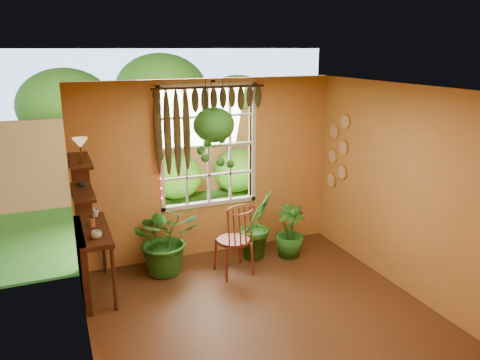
% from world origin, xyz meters
% --- Properties ---
extents(floor, '(4.50, 4.50, 0.00)m').
position_xyz_m(floor, '(0.00, 0.00, 0.00)').
color(floor, '#522A17').
rests_on(floor, ground).
extents(ceiling, '(4.50, 4.50, 0.00)m').
position_xyz_m(ceiling, '(0.00, 0.00, 2.70)').
color(ceiling, white).
rests_on(ceiling, wall_back).
extents(wall_back, '(4.00, 0.00, 4.00)m').
position_xyz_m(wall_back, '(0.00, 2.25, 1.35)').
color(wall_back, '#D38648').
rests_on(wall_back, floor).
extents(wall_left, '(0.00, 4.50, 4.50)m').
position_xyz_m(wall_left, '(-2.00, 0.00, 1.35)').
color(wall_left, '#D38648').
rests_on(wall_left, floor).
extents(wall_right, '(0.00, 4.50, 4.50)m').
position_xyz_m(wall_right, '(2.00, 0.00, 1.35)').
color(wall_right, '#D38648').
rests_on(wall_right, floor).
extents(window, '(1.52, 0.10, 1.86)m').
position_xyz_m(window, '(0.00, 2.28, 1.70)').
color(window, silver).
rests_on(window, wall_back).
extents(valance_vine, '(1.70, 0.12, 1.10)m').
position_xyz_m(valance_vine, '(-0.08, 2.16, 2.28)').
color(valance_vine, '#371C0F').
rests_on(valance_vine, window).
extents(string_lights, '(0.03, 0.03, 1.54)m').
position_xyz_m(string_lights, '(-0.76, 2.19, 1.75)').
color(string_lights, '#FF2633').
rests_on(string_lights, window).
extents(wall_plates, '(0.04, 0.32, 1.10)m').
position_xyz_m(wall_plates, '(1.98, 1.79, 1.55)').
color(wall_plates, '#FAF1CC').
rests_on(wall_plates, wall_right).
extents(counter_ledge, '(0.40, 1.20, 0.90)m').
position_xyz_m(counter_ledge, '(-1.91, 1.60, 0.55)').
color(counter_ledge, '#371C0F').
rests_on(counter_ledge, floor).
extents(shelf_lower, '(0.25, 0.90, 0.04)m').
position_xyz_m(shelf_lower, '(-1.88, 1.60, 1.40)').
color(shelf_lower, '#371C0F').
rests_on(shelf_lower, wall_left).
extents(shelf_upper, '(0.25, 0.90, 0.04)m').
position_xyz_m(shelf_upper, '(-1.88, 1.60, 1.80)').
color(shelf_upper, '#371C0F').
rests_on(shelf_upper, wall_left).
extents(backyard, '(14.00, 10.00, 12.00)m').
position_xyz_m(backyard, '(0.24, 6.87, 1.28)').
color(backyard, '#215618').
rests_on(backyard, ground).
extents(windsor_chair, '(0.51, 0.54, 1.26)m').
position_xyz_m(windsor_chair, '(0.08, 1.41, 0.36)').
color(windsor_chair, maroon).
rests_on(windsor_chair, floor).
extents(potted_plant_left, '(0.98, 0.85, 1.06)m').
position_xyz_m(potted_plant_left, '(-0.81, 1.81, 0.53)').
color(potted_plant_left, '#155118').
rests_on(potted_plant_left, floor).
extents(potted_plant_mid, '(0.73, 0.67, 1.06)m').
position_xyz_m(potted_plant_mid, '(0.60, 1.81, 0.53)').
color(potted_plant_mid, '#155118').
rests_on(potted_plant_mid, floor).
extents(potted_plant_right, '(0.49, 0.49, 0.82)m').
position_xyz_m(potted_plant_right, '(1.08, 1.63, 0.41)').
color(potted_plant_right, '#155118').
rests_on(potted_plant_right, floor).
extents(hanging_basket, '(0.59, 0.59, 1.29)m').
position_xyz_m(hanging_basket, '(-0.00, 2.00, 1.98)').
color(hanging_basket, black).
rests_on(hanging_basket, ceiling).
extents(cup_a, '(0.13, 0.13, 0.10)m').
position_xyz_m(cup_a, '(-1.78, 1.25, 0.95)').
color(cup_a, silver).
rests_on(cup_a, counter_ledge).
extents(cup_b, '(0.11, 0.11, 0.10)m').
position_xyz_m(cup_b, '(-1.72, 2.05, 0.95)').
color(cup_b, beige).
rests_on(cup_b, counter_ledge).
extents(brush_jar, '(0.09, 0.09, 0.34)m').
position_xyz_m(brush_jar, '(-1.80, 1.68, 1.03)').
color(brush_jar, brown).
rests_on(brush_jar, counter_ledge).
extents(shelf_vase, '(0.16, 0.16, 0.13)m').
position_xyz_m(shelf_vase, '(-1.87, 1.81, 1.48)').
color(shelf_vase, '#B2AD99').
rests_on(shelf_vase, shelf_lower).
extents(tiffany_lamp, '(0.18, 0.18, 0.30)m').
position_xyz_m(tiffany_lamp, '(-1.86, 1.40, 2.04)').
color(tiffany_lamp, '#563D18').
rests_on(tiffany_lamp, shelf_upper).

